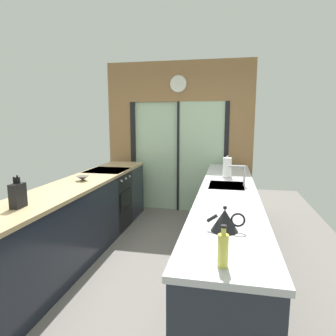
{
  "coord_description": "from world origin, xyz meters",
  "views": [
    {
      "loc": [
        0.9,
        -2.91,
        1.68
      ],
      "look_at": [
        0.1,
        0.98,
        1.03
      ],
      "focal_mm": 31.57,
      "sensor_mm": 36.0,
      "label": 1
    }
  ],
  "objects_px": {
    "soap_bottle": "(223,249)",
    "paper_towel_roll": "(227,168)",
    "kettle": "(225,220)",
    "mixing_bowl": "(83,178)",
    "oven_range": "(108,199)",
    "knife_block": "(18,195)"
  },
  "relations": [
    {
      "from": "knife_block",
      "to": "kettle",
      "type": "bearing_deg",
      "value": -6.23
    },
    {
      "from": "soap_bottle",
      "to": "paper_towel_roll",
      "type": "distance_m",
      "value": 2.48
    },
    {
      "from": "mixing_bowl",
      "to": "paper_towel_roll",
      "type": "relative_size",
      "value": 0.55
    },
    {
      "from": "knife_block",
      "to": "kettle",
      "type": "height_order",
      "value": "knife_block"
    },
    {
      "from": "mixing_bowl",
      "to": "knife_block",
      "type": "height_order",
      "value": "knife_block"
    },
    {
      "from": "mixing_bowl",
      "to": "soap_bottle",
      "type": "xyz_separation_m",
      "value": [
        1.78,
        -1.88,
        0.06
      ]
    },
    {
      "from": "paper_towel_roll",
      "to": "knife_block",
      "type": "bearing_deg",
      "value": -135.21
    },
    {
      "from": "knife_block",
      "to": "paper_towel_roll",
      "type": "xyz_separation_m",
      "value": [
        1.78,
        1.77,
        0.02
      ]
    },
    {
      "from": "knife_block",
      "to": "kettle",
      "type": "xyz_separation_m",
      "value": [
        1.78,
        -0.19,
        -0.03
      ]
    },
    {
      "from": "mixing_bowl",
      "to": "paper_towel_roll",
      "type": "xyz_separation_m",
      "value": [
        1.78,
        0.6,
        0.1
      ]
    },
    {
      "from": "paper_towel_roll",
      "to": "oven_range",
      "type": "bearing_deg",
      "value": 173.3
    },
    {
      "from": "kettle",
      "to": "soap_bottle",
      "type": "bearing_deg",
      "value": -90.17
    },
    {
      "from": "knife_block",
      "to": "soap_bottle",
      "type": "relative_size",
      "value": 1.27
    },
    {
      "from": "oven_range",
      "to": "mixing_bowl",
      "type": "xyz_separation_m",
      "value": [
        0.02,
        -0.81,
        0.5
      ]
    },
    {
      "from": "oven_range",
      "to": "paper_towel_roll",
      "type": "xyz_separation_m",
      "value": [
        1.8,
        -0.21,
        0.6
      ]
    },
    {
      "from": "knife_block",
      "to": "kettle",
      "type": "relative_size",
      "value": 1.09
    },
    {
      "from": "oven_range",
      "to": "soap_bottle",
      "type": "relative_size",
      "value": 4.06
    },
    {
      "from": "oven_range",
      "to": "soap_bottle",
      "type": "distance_m",
      "value": 3.28
    },
    {
      "from": "paper_towel_roll",
      "to": "mixing_bowl",
      "type": "bearing_deg",
      "value": -161.35
    },
    {
      "from": "oven_range",
      "to": "mixing_bowl",
      "type": "distance_m",
      "value": 0.95
    },
    {
      "from": "kettle",
      "to": "paper_towel_roll",
      "type": "bearing_deg",
      "value": 90.04
    },
    {
      "from": "oven_range",
      "to": "paper_towel_roll",
      "type": "relative_size",
      "value": 3.14
    }
  ]
}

